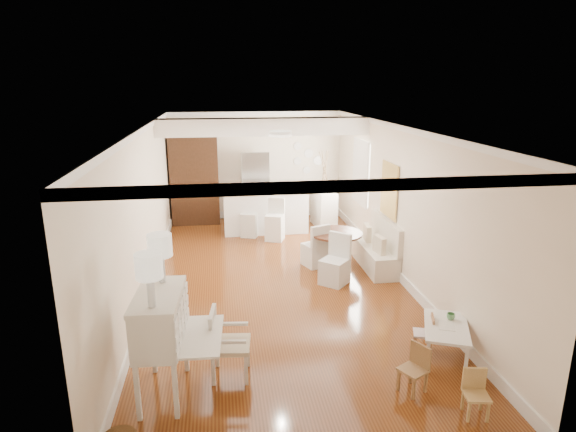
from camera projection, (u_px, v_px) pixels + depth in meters
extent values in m
plane|color=brown|center=(277.00, 283.00, 8.78)|extent=(9.00, 9.00, 0.00)
cube|color=white|center=(276.00, 128.00, 8.03)|extent=(4.50, 9.00, 0.04)
cube|color=white|center=(256.00, 166.00, 12.69)|extent=(4.50, 0.04, 2.80)
cube|color=white|center=(340.00, 341.00, 4.12)|extent=(4.50, 0.04, 2.80)
cube|color=white|center=(144.00, 213.00, 8.10)|extent=(0.04, 9.00, 2.80)
cube|color=white|center=(400.00, 204.00, 8.72)|extent=(0.04, 9.00, 2.80)
cube|color=white|center=(264.00, 127.00, 10.17)|extent=(4.50, 0.45, 0.36)
cube|color=tan|center=(389.00, 190.00, 9.15)|extent=(0.04, 0.84, 1.04)
cube|color=white|center=(361.00, 172.00, 10.96)|extent=(0.04, 1.10, 1.40)
cylinder|color=#381E11|center=(210.00, 150.00, 12.39)|extent=(0.30, 0.03, 0.30)
cylinder|color=white|center=(280.00, 134.00, 7.56)|extent=(0.36, 0.36, 0.08)
cube|color=white|center=(162.00, 345.00, 5.50)|extent=(1.06, 1.08, 1.28)
cube|color=silver|center=(231.00, 344.00, 5.90)|extent=(0.56, 0.56, 0.88)
cube|color=silver|center=(445.00, 341.00, 6.36)|extent=(0.86, 1.05, 0.46)
cube|color=olive|center=(413.00, 369.00, 5.63)|extent=(0.39, 0.39, 0.59)
cube|color=#AD764E|center=(423.00, 333.00, 6.51)|extent=(0.32, 0.32, 0.52)
cube|color=tan|center=(476.00, 395.00, 5.21)|extent=(0.30, 0.30, 0.54)
cube|color=silver|center=(375.00, 243.00, 9.40)|extent=(0.52, 1.60, 0.98)
cylinder|color=#4F2819|center=(336.00, 249.00, 9.48)|extent=(1.18, 1.18, 0.70)
cube|color=silver|center=(335.00, 260.00, 8.63)|extent=(0.62, 0.63, 0.91)
cube|color=silver|center=(315.00, 244.00, 9.50)|extent=(0.55, 0.56, 0.87)
cube|color=white|center=(266.00, 211.00, 11.61)|extent=(2.05, 0.65, 1.03)
cube|color=silver|center=(250.00, 218.00, 11.30)|extent=(0.46, 0.46, 0.91)
cube|color=white|center=(275.00, 220.00, 11.02)|extent=(0.50, 0.50, 0.96)
cube|color=#381E11|center=(195.00, 179.00, 12.24)|extent=(1.20, 0.60, 2.30)
imported|color=silver|center=(269.00, 187.00, 12.54)|extent=(0.75, 0.65, 1.80)
cube|color=beige|center=(324.00, 209.00, 12.09)|extent=(0.51, 0.99, 0.92)
imported|color=#5B9D64|center=(451.00, 316.00, 6.45)|extent=(0.14, 0.14, 0.09)
imported|color=silver|center=(325.00, 187.00, 12.00)|extent=(0.22, 0.22, 0.18)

